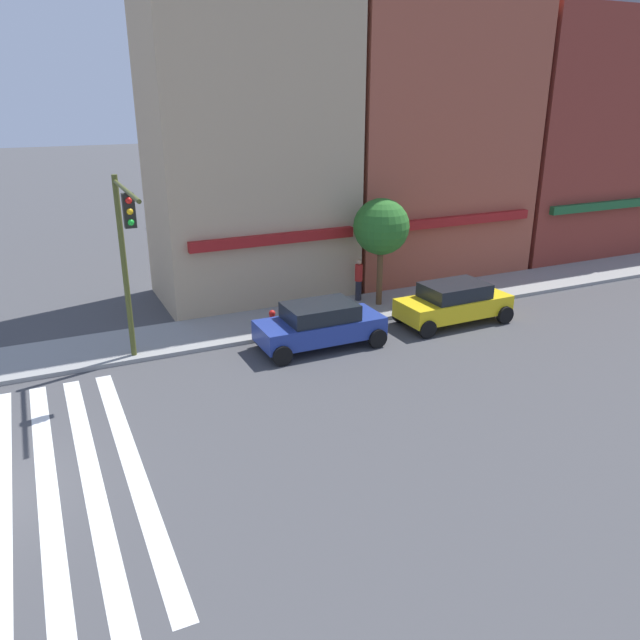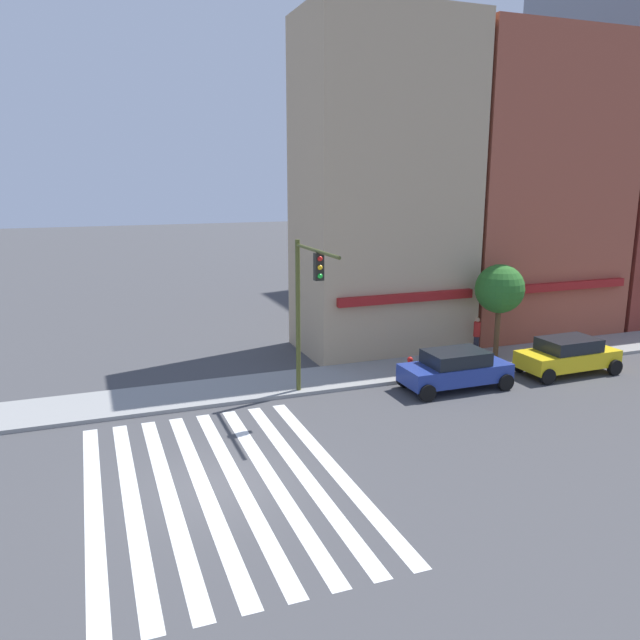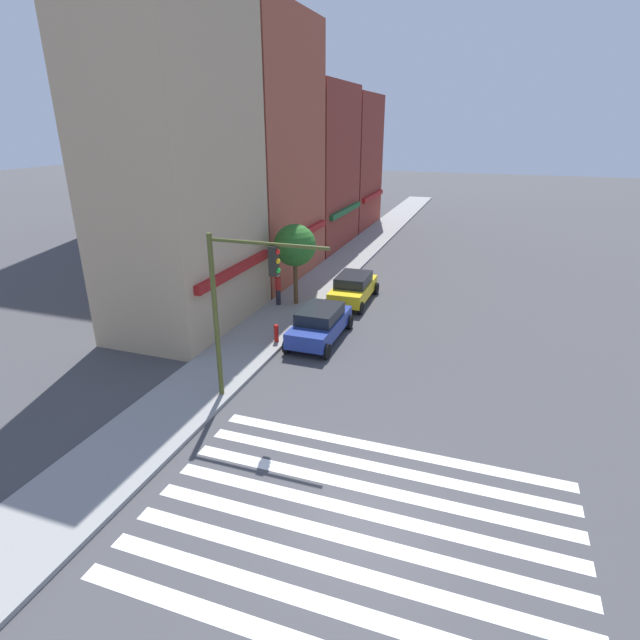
{
  "view_description": "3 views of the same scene",
  "coord_description": "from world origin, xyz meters",
  "px_view_note": "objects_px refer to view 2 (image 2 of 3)",
  "views": [
    {
      "loc": [
        1.94,
        -13.61,
        8.44
      ],
      "look_at": [
        10.56,
        4.7,
        1.0
      ],
      "focal_mm": 35.0,
      "sensor_mm": 36.0,
      "label": 1
    },
    {
      "loc": [
        -3.0,
        -15.8,
        8.37
      ],
      "look_at": [
        4.47,
        4.0,
        3.5
      ],
      "focal_mm": 35.0,
      "sensor_mm": 36.0,
      "label": 2
    },
    {
      "loc": [
        -9.5,
        -2.3,
        9.38
      ],
      "look_at": [
        10.56,
        4.7,
        1.0
      ],
      "focal_mm": 28.0,
      "sensor_mm": 36.0,
      "label": 3
    }
  ],
  "objects_px": {
    "traffic_signal": "(306,295)",
    "fire_hydrant": "(410,365)",
    "sedan_yellow": "(568,355)",
    "street_tree": "(500,289)",
    "pedestrian_red_jacket": "(477,335)",
    "sedan_blue": "(455,369)"
  },
  "relations": [
    {
      "from": "fire_hydrant",
      "to": "street_tree",
      "type": "height_order",
      "value": "street_tree"
    },
    {
      "from": "sedan_blue",
      "to": "pedestrian_red_jacket",
      "type": "bearing_deg",
      "value": 45.88
    },
    {
      "from": "sedan_yellow",
      "to": "street_tree",
      "type": "relative_size",
      "value": 1.02
    },
    {
      "from": "pedestrian_red_jacket",
      "to": "sedan_blue",
      "type": "bearing_deg",
      "value": 141.34
    },
    {
      "from": "sedan_blue",
      "to": "fire_hydrant",
      "type": "height_order",
      "value": "sedan_blue"
    },
    {
      "from": "pedestrian_red_jacket",
      "to": "fire_hydrant",
      "type": "bearing_deg",
      "value": 117.87
    },
    {
      "from": "sedan_yellow",
      "to": "sedan_blue",
      "type": "bearing_deg",
      "value": 178.84
    },
    {
      "from": "pedestrian_red_jacket",
      "to": "street_tree",
      "type": "height_order",
      "value": "street_tree"
    },
    {
      "from": "sedan_blue",
      "to": "sedan_yellow",
      "type": "xyz_separation_m",
      "value": [
        5.67,
        0.0,
        0.0
      ]
    },
    {
      "from": "fire_hydrant",
      "to": "street_tree",
      "type": "relative_size",
      "value": 0.19
    },
    {
      "from": "sedan_blue",
      "to": "street_tree",
      "type": "bearing_deg",
      "value": 34.75
    },
    {
      "from": "traffic_signal",
      "to": "fire_hydrant",
      "type": "bearing_deg",
      "value": 10.9
    },
    {
      "from": "sedan_blue",
      "to": "sedan_yellow",
      "type": "height_order",
      "value": "same"
    },
    {
      "from": "fire_hydrant",
      "to": "pedestrian_red_jacket",
      "type": "bearing_deg",
      "value": 22.61
    },
    {
      "from": "sedan_yellow",
      "to": "fire_hydrant",
      "type": "distance_m",
      "value": 7.01
    },
    {
      "from": "traffic_signal",
      "to": "sedan_blue",
      "type": "xyz_separation_m",
      "value": [
        6.08,
        -0.74,
        -3.29
      ]
    },
    {
      "from": "traffic_signal",
      "to": "pedestrian_red_jacket",
      "type": "bearing_deg",
      "value": 16.72
    },
    {
      "from": "sedan_blue",
      "to": "street_tree",
      "type": "relative_size",
      "value": 1.01
    },
    {
      "from": "traffic_signal",
      "to": "sedan_yellow",
      "type": "bearing_deg",
      "value": -3.63
    },
    {
      "from": "sedan_yellow",
      "to": "street_tree",
      "type": "xyz_separation_m",
      "value": [
        -1.67,
        2.8,
        2.53
      ]
    },
    {
      "from": "sedan_blue",
      "to": "sedan_yellow",
      "type": "relative_size",
      "value": 0.99
    },
    {
      "from": "street_tree",
      "to": "pedestrian_red_jacket",
      "type": "bearing_deg",
      "value": 122.38
    }
  ]
}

